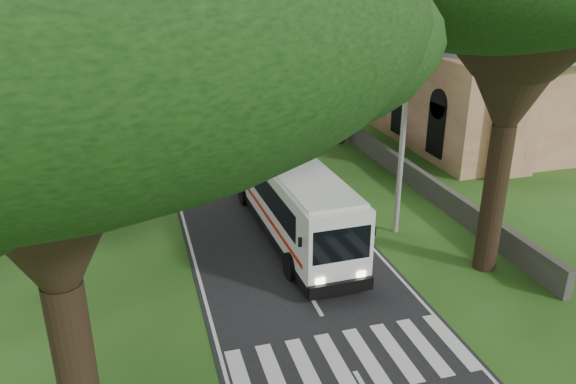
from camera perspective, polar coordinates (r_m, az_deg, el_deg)
ground at (r=19.79m, az=3.99°, el=-13.33°), size 140.00×140.00×0.00m
road at (r=42.09m, az=-7.63°, el=6.07°), size 8.00×120.00×0.04m
crosswalk at (r=18.31m, az=6.19°, el=-16.77°), size 8.00×3.00×0.01m
property_wall at (r=43.17m, az=4.51°, el=7.41°), size 0.35×50.00×1.20m
church at (r=44.08m, az=16.98°, el=12.58°), size 14.00×24.00×11.60m
pole_near at (r=24.98m, az=11.51°, el=4.69°), size 1.60×0.24×8.00m
pole_mid at (r=43.23m, az=-0.75°, el=12.35°), size 1.60×0.24×8.00m
pole_far at (r=62.55m, az=-5.77°, el=15.25°), size 1.60×0.24×8.00m
tree_l_near at (r=11.29m, az=-25.95°, el=15.20°), size 14.21×14.21×13.62m
coach_bus at (r=25.31m, az=0.13°, el=-0.07°), size 3.13×12.14×3.56m
distant_car_a at (r=56.04m, az=-13.15°, el=10.46°), size 2.64×4.52×1.45m
distant_car_b at (r=64.93m, az=-11.70°, el=12.05°), size 1.42×4.00×1.32m
distant_car_c at (r=70.47m, az=-10.29°, el=12.88°), size 2.88×4.68×1.27m
pedestrian at (r=30.53m, az=-19.29°, el=0.48°), size 0.52×0.70×1.73m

